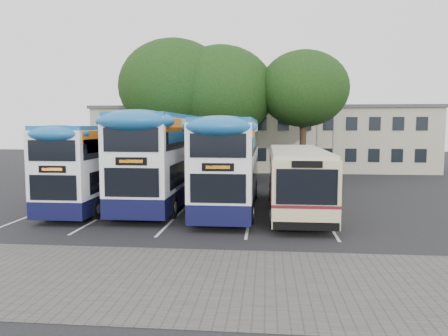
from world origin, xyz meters
The scene contains 12 objects.
ground centered at (0.00, 0.00, 0.00)m, with size 120.00×120.00×0.00m, color black.
paving_strip centered at (-2.00, -5.00, 0.01)m, with size 40.00×6.00×0.01m, color #595654.
bay_lines centered at (-3.75, 5.00, 0.01)m, with size 14.12×11.00×0.01m.
depot_building centered at (0.00, 26.99, 3.15)m, with size 32.40×8.40×6.20m.
lamp_post centered at (6.00, 19.97, 5.08)m, with size 0.25×1.05×9.06m.
tree_left centered at (-6.75, 17.45, 7.38)m, with size 8.68×8.68×11.08m.
tree_mid centered at (-3.12, 17.70, 6.95)m, with size 8.48×8.48×10.56m.
tree_right centered at (3.28, 17.18, 7.09)m, with size 6.82×6.82×10.01m.
bus_dd_left centered at (-8.43, 5.90, 2.37)m, with size 2.51×10.34×4.31m.
bus_dd_mid centered at (-5.09, 6.83, 2.70)m, with size 2.85×11.76×4.90m.
bus_dd_right centered at (-1.38, 5.82, 2.56)m, with size 2.71×11.16×4.65m.
bus_single centered at (2.04, 5.28, 1.79)m, with size 2.69×10.58×3.16m.
Camera 1 is at (0.50, -16.71, 4.31)m, focal length 35.00 mm.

